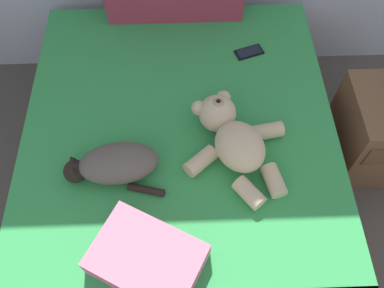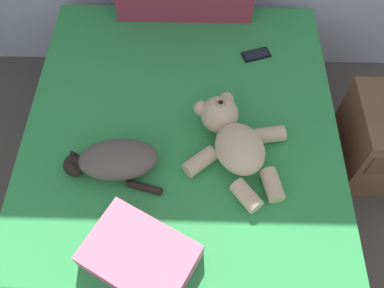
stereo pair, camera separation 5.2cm
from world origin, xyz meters
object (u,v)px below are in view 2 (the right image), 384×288
at_px(cell_phone, 256,55).
at_px(bed, 182,170).
at_px(cat, 114,160).
at_px(teddy_bear, 234,140).
at_px(throw_pillow, 140,256).

bearing_deg(cell_phone, bed, -124.34).
relative_size(cat, teddy_bear, 0.76).
distance_m(teddy_bear, throw_pillow, 0.63).
distance_m(teddy_bear, cell_phone, 0.61).
height_order(cell_phone, throw_pillow, throw_pillow).
xyz_separation_m(cat, cell_phone, (0.66, 0.70, -0.07)).
distance_m(bed, cat, 0.47).
xyz_separation_m(bed, cat, (-0.28, -0.14, 0.35)).
bearing_deg(cat, cell_phone, 46.58).
xyz_separation_m(bed, cell_phone, (0.38, 0.56, 0.28)).
relative_size(bed, cell_phone, 11.90).
xyz_separation_m(bed, throw_pillow, (-0.13, -0.54, 0.33)).
bearing_deg(bed, cell_phone, 55.66).
xyz_separation_m(cell_phone, throw_pillow, (-0.51, -1.10, 0.05)).
xyz_separation_m(cat, teddy_bear, (0.52, 0.11, 0.01)).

